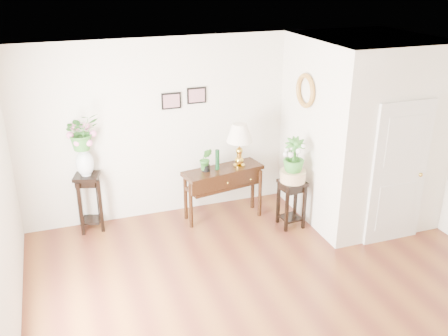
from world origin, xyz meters
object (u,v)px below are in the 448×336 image
plant_stand_a (90,202)px  table_lamp (239,145)px  plant_stand_b (291,204)px  console_table (223,193)px

plant_stand_a → table_lamp: bearing=-8.0°
plant_stand_a → plant_stand_b: plant_stand_a is taller
console_table → plant_stand_b: bearing=-44.5°
plant_stand_a → plant_stand_b: 3.06m
console_table → table_lamp: table_lamp is taller
console_table → table_lamp: (0.27, 0.00, 0.77)m
table_lamp → plant_stand_a: size_ratio=0.78×
table_lamp → plant_stand_a: 2.42m
table_lamp → plant_stand_b: size_ratio=0.94×
table_lamp → plant_stand_b: 1.19m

